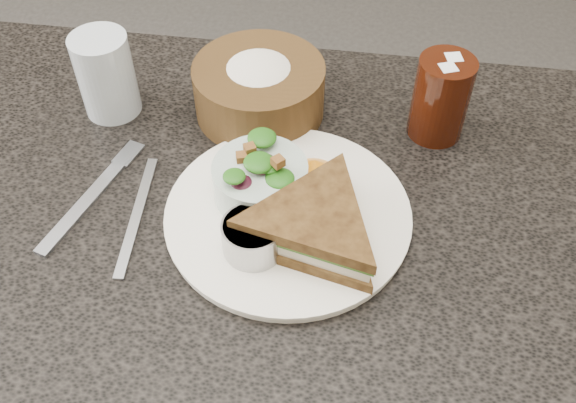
# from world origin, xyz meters

# --- Properties ---
(dining_table) EXTENTS (1.00, 0.70, 0.75)m
(dining_table) POSITION_xyz_m (0.00, 0.00, 0.38)
(dining_table) COLOR black
(dining_table) RESTS_ON floor
(dinner_plate) EXTENTS (0.28, 0.28, 0.01)m
(dinner_plate) POSITION_xyz_m (0.05, 0.01, 0.76)
(dinner_plate) COLOR white
(dinner_plate) RESTS_ON dining_table
(sandwich) EXTENTS (0.22, 0.22, 0.05)m
(sandwich) POSITION_xyz_m (0.09, -0.03, 0.79)
(sandwich) COLOR brown
(sandwich) RESTS_ON dinner_plate
(salad_bowl) EXTENTS (0.13, 0.13, 0.06)m
(salad_bowl) POSITION_xyz_m (0.02, 0.03, 0.79)
(salad_bowl) COLOR #A6BCB1
(salad_bowl) RESTS_ON dinner_plate
(dressing_ramekin) EXTENTS (0.08, 0.08, 0.04)m
(dressing_ramekin) POSITION_xyz_m (0.02, -0.05, 0.78)
(dressing_ramekin) COLOR #9D9D9D
(dressing_ramekin) RESTS_ON dinner_plate
(orange_wedge) EXTENTS (0.09, 0.09, 0.03)m
(orange_wedge) POSITION_xyz_m (0.07, 0.07, 0.78)
(orange_wedge) COLOR orange
(orange_wedge) RESTS_ON dinner_plate
(fork) EXTENTS (0.07, 0.17, 0.00)m
(fork) POSITION_xyz_m (-0.19, 0.00, 0.75)
(fork) COLOR #A5AAB5
(fork) RESTS_ON dining_table
(knife) EXTENTS (0.03, 0.18, 0.00)m
(knife) POSITION_xyz_m (-0.12, -0.01, 0.75)
(knife) COLOR #A6AAB0
(knife) RESTS_ON dining_table
(bread_basket) EXTENTS (0.21, 0.21, 0.10)m
(bread_basket) POSITION_xyz_m (-0.01, 0.20, 0.80)
(bread_basket) COLOR brown
(bread_basket) RESTS_ON dining_table
(cola_glass) EXTENTS (0.09, 0.09, 0.12)m
(cola_glass) POSITION_xyz_m (0.22, 0.19, 0.81)
(cola_glass) COLOR black
(cola_glass) RESTS_ON dining_table
(water_glass) EXTENTS (0.09, 0.09, 0.11)m
(water_glass) POSITION_xyz_m (-0.21, 0.17, 0.81)
(water_glass) COLOR #B4C0CA
(water_glass) RESTS_ON dining_table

